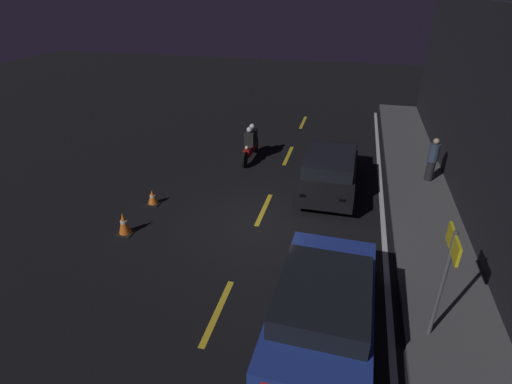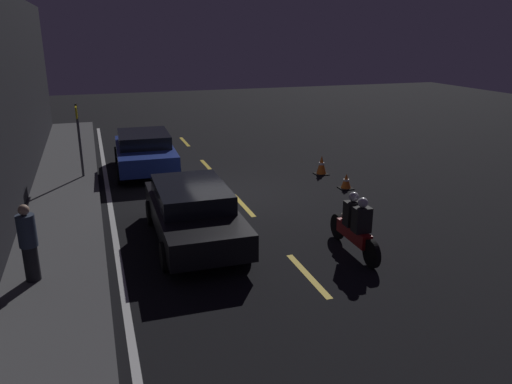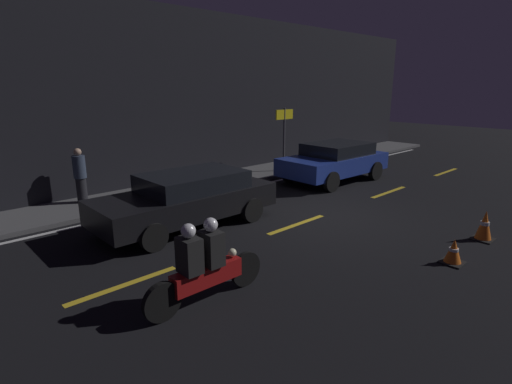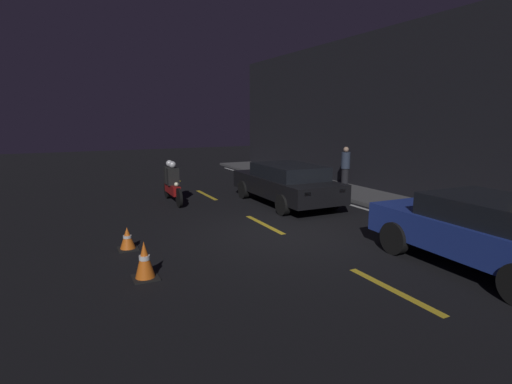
% 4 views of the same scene
% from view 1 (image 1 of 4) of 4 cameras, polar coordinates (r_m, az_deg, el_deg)
% --- Properties ---
extents(ground_plane, '(56.00, 56.00, 0.00)m').
position_cam_1_polar(ground_plane, '(11.61, 0.04, -4.91)').
color(ground_plane, black).
extents(raised_curb, '(28.00, 1.97, 0.12)m').
position_cam_1_polar(raised_curb, '(11.62, 24.01, -7.30)').
color(raised_curb, '#4C4C4F').
rests_on(raised_curb, ground).
extents(lane_dash_a, '(2.00, 0.14, 0.01)m').
position_cam_1_polar(lane_dash_a, '(20.61, 6.75, 9.85)').
color(lane_dash_a, gold).
rests_on(lane_dash_a, ground).
extents(lane_dash_b, '(2.00, 0.14, 0.01)m').
position_cam_1_polar(lane_dash_b, '(16.42, 4.62, 5.22)').
color(lane_dash_b, gold).
rests_on(lane_dash_b, ground).
extents(lane_dash_c, '(2.00, 0.14, 0.01)m').
position_cam_1_polar(lane_dash_c, '(12.44, 1.13, -2.48)').
color(lane_dash_c, gold).
rests_on(lane_dash_c, ground).
extents(lane_dash_d, '(2.00, 0.14, 0.01)m').
position_cam_1_polar(lane_dash_d, '(8.97, -5.51, -16.66)').
color(lane_dash_d, gold).
rests_on(lane_dash_d, ground).
extents(lane_solid_kerb, '(25.20, 0.14, 0.01)m').
position_cam_1_polar(lane_solid_kerb, '(11.44, 17.88, -6.97)').
color(lane_solid_kerb, silver).
rests_on(lane_solid_kerb, ground).
extents(van_black, '(4.41, 1.94, 1.29)m').
position_cam_1_polar(van_black, '(13.64, 10.41, 3.19)').
color(van_black, black).
rests_on(van_black, ground).
extents(sedan_blue, '(4.17, 2.12, 1.35)m').
position_cam_1_polar(sedan_blue, '(8.12, 9.54, -15.62)').
color(sedan_blue, navy).
rests_on(sedan_blue, ground).
extents(motorcycle, '(2.19, 0.37, 1.37)m').
position_cam_1_polar(motorcycle, '(15.85, -0.76, 6.95)').
color(motorcycle, black).
rests_on(motorcycle, ground).
extents(traffic_cone_near, '(0.41, 0.41, 0.49)m').
position_cam_1_polar(traffic_cone_near, '(13.06, -14.55, -0.73)').
color(traffic_cone_near, black).
rests_on(traffic_cone_near, ground).
extents(traffic_cone_mid, '(0.44, 0.44, 0.67)m').
position_cam_1_polar(traffic_cone_mid, '(11.72, -18.35, -4.28)').
color(traffic_cone_mid, black).
rests_on(traffic_cone_mid, ground).
extents(pedestrian, '(0.34, 0.34, 1.54)m').
position_cam_1_polar(pedestrian, '(15.00, 23.90, 4.28)').
color(pedestrian, black).
rests_on(pedestrian, raised_curb).
extents(shop_sign, '(0.90, 0.08, 2.40)m').
position_cam_1_polar(shop_sign, '(8.00, 25.68, -9.33)').
color(shop_sign, '#4C4C51').
rests_on(shop_sign, raised_curb).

